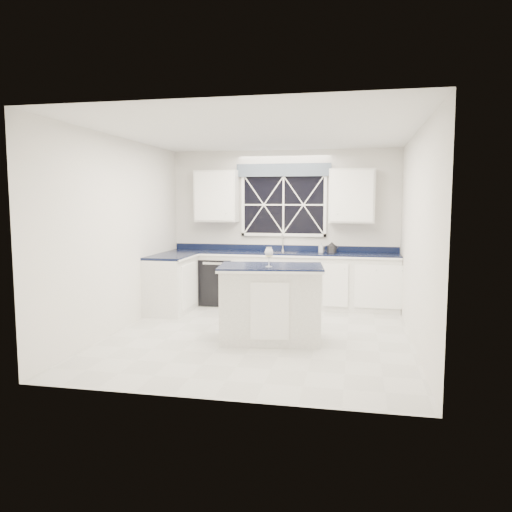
% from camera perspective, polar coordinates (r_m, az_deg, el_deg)
% --- Properties ---
extents(ground, '(4.50, 4.50, 0.00)m').
position_cam_1_polar(ground, '(6.85, 0.38, -9.07)').
color(ground, beige).
rests_on(ground, ground).
extents(back_wall, '(4.00, 0.10, 2.70)m').
position_cam_1_polar(back_wall, '(8.84, 3.18, 3.27)').
color(back_wall, silver).
rests_on(back_wall, ground).
extents(base_cabinets, '(3.99, 1.60, 0.90)m').
position_cam_1_polar(base_cabinets, '(8.53, 0.49, -2.91)').
color(base_cabinets, white).
rests_on(base_cabinets, ground).
extents(countertop, '(3.98, 0.64, 0.04)m').
position_cam_1_polar(countertop, '(8.57, 2.88, 0.29)').
color(countertop, black).
rests_on(countertop, base_cabinets).
extents(dishwasher, '(0.60, 0.58, 0.82)m').
position_cam_1_polar(dishwasher, '(8.87, -4.20, -2.84)').
color(dishwasher, black).
rests_on(dishwasher, ground).
extents(window, '(1.65, 0.09, 1.26)m').
position_cam_1_polar(window, '(8.78, 3.16, 6.38)').
color(window, black).
rests_on(window, ground).
extents(upper_cabinets, '(3.10, 0.34, 0.90)m').
position_cam_1_polar(upper_cabinets, '(8.66, 3.04, 6.85)').
color(upper_cabinets, white).
rests_on(upper_cabinets, ground).
extents(faucet, '(0.05, 0.20, 0.30)m').
position_cam_1_polar(faucet, '(8.75, 3.07, 1.59)').
color(faucet, '#BDBCBF').
rests_on(faucet, countertop).
extents(island, '(1.42, 0.97, 0.99)m').
position_cam_1_polar(island, '(6.51, 1.71, -5.39)').
color(island, white).
rests_on(island, ground).
extents(rug, '(1.16, 0.76, 0.02)m').
position_cam_1_polar(rug, '(7.96, 2.14, -6.81)').
color(rug, '#ABABA6').
rests_on(rug, ground).
extents(kettle, '(0.26, 0.18, 0.18)m').
position_cam_1_polar(kettle, '(8.56, 8.63, 0.92)').
color(kettle, '#29292B').
rests_on(kettle, countertop).
extents(wine_glass, '(0.11, 0.11, 0.25)m').
position_cam_1_polar(wine_glass, '(6.27, 1.49, 0.33)').
color(wine_glass, silver).
rests_on(wine_glass, island).
extents(soap_bottle, '(0.10, 0.10, 0.17)m').
position_cam_1_polar(soap_bottle, '(8.59, 7.49, 0.97)').
color(soap_bottle, silver).
rests_on(soap_bottle, countertop).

